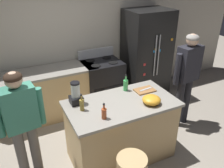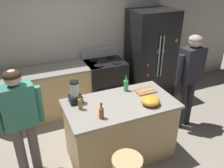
{
  "view_description": "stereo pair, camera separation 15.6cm",
  "coord_description": "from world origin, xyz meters",
  "px_view_note": "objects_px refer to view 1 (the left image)",
  "views": [
    {
      "loc": [
        -1.35,
        -2.45,
        2.65
      ],
      "look_at": [
        0.0,
        0.3,
        1.1
      ],
      "focal_mm": 37.89,
      "sensor_mm": 36.0,
      "label": 1
    },
    {
      "loc": [
        -1.2,
        -2.52,
        2.65
      ],
      "look_at": [
        0.0,
        0.3,
        1.1
      ],
      "focal_mm": 37.89,
      "sensor_mm": 36.0,
      "label": 2
    }
  ],
  "objects_px": {
    "refrigerator": "(146,55)",
    "bar_stool": "(132,168)",
    "kitchen_island": "(121,130)",
    "stove_range": "(102,83)",
    "mixing_bowl": "(151,100)",
    "chef_knife": "(146,89)",
    "blender_appliance": "(76,95)",
    "cutting_board": "(145,90)",
    "person_by_sink_right": "(187,73)",
    "bottle_cooking_sauce": "(104,113)",
    "person_by_island_left": "(21,119)",
    "bottle_vinegar": "(82,104)",
    "bottle_soda": "(126,85)"
  },
  "relations": [
    {
      "from": "person_by_sink_right",
      "to": "kitchen_island",
      "type": "bearing_deg",
      "value": -169.92
    },
    {
      "from": "bar_stool",
      "to": "mixing_bowl",
      "type": "bearing_deg",
      "value": 41.85
    },
    {
      "from": "mixing_bowl",
      "to": "chef_knife",
      "type": "distance_m",
      "value": 0.37
    },
    {
      "from": "refrigerator",
      "to": "cutting_board",
      "type": "distance_m",
      "value": 1.64
    },
    {
      "from": "person_by_island_left",
      "to": "cutting_board",
      "type": "xyz_separation_m",
      "value": [
        1.77,
        -0.04,
        -0.0
      ]
    },
    {
      "from": "kitchen_island",
      "to": "chef_knife",
      "type": "xyz_separation_m",
      "value": [
        0.49,
        0.15,
        0.49
      ]
    },
    {
      "from": "refrigerator",
      "to": "bar_stool",
      "type": "distance_m",
      "value": 2.82
    },
    {
      "from": "bottle_vinegar",
      "to": "chef_knife",
      "type": "distance_m",
      "value": 1.05
    },
    {
      "from": "kitchen_island",
      "to": "person_by_sink_right",
      "type": "distance_m",
      "value": 1.51
    },
    {
      "from": "refrigerator",
      "to": "bottle_vinegar",
      "type": "distance_m",
      "value": 2.43
    },
    {
      "from": "bottle_vinegar",
      "to": "chef_knife",
      "type": "height_order",
      "value": "bottle_vinegar"
    },
    {
      "from": "cutting_board",
      "to": "bottle_soda",
      "type": "bearing_deg",
      "value": 150.98
    },
    {
      "from": "person_by_sink_right",
      "to": "cutting_board",
      "type": "xyz_separation_m",
      "value": [
        -0.91,
        -0.1,
        -0.07
      ]
    },
    {
      "from": "stove_range",
      "to": "person_by_sink_right",
      "type": "height_order",
      "value": "person_by_sink_right"
    },
    {
      "from": "bottle_cooking_sauce",
      "to": "cutting_board",
      "type": "height_order",
      "value": "bottle_cooking_sauce"
    },
    {
      "from": "refrigerator",
      "to": "bottle_cooking_sauce",
      "type": "height_order",
      "value": "refrigerator"
    },
    {
      "from": "person_by_island_left",
      "to": "bottle_vinegar",
      "type": "bearing_deg",
      "value": -9.79
    },
    {
      "from": "kitchen_island",
      "to": "stove_range",
      "type": "height_order",
      "value": "stove_range"
    },
    {
      "from": "bar_stool",
      "to": "blender_appliance",
      "type": "relative_size",
      "value": 2.13
    },
    {
      "from": "bar_stool",
      "to": "cutting_board",
      "type": "height_order",
      "value": "cutting_board"
    },
    {
      "from": "blender_appliance",
      "to": "chef_knife",
      "type": "relative_size",
      "value": 1.45
    },
    {
      "from": "kitchen_island",
      "to": "person_by_island_left",
      "type": "distance_m",
      "value": 1.4
    },
    {
      "from": "blender_appliance",
      "to": "cutting_board",
      "type": "xyz_separation_m",
      "value": [
        1.04,
        -0.11,
        -0.12
      ]
    },
    {
      "from": "bottle_vinegar",
      "to": "bottle_cooking_sauce",
      "type": "relative_size",
      "value": 1.09
    },
    {
      "from": "stove_range",
      "to": "bottle_soda",
      "type": "distance_m",
      "value": 1.37
    },
    {
      "from": "person_by_island_left",
      "to": "mixing_bowl",
      "type": "relative_size",
      "value": 6.23
    },
    {
      "from": "person_by_sink_right",
      "to": "bottle_soda",
      "type": "relative_size",
      "value": 6.6
    },
    {
      "from": "refrigerator",
      "to": "person_by_island_left",
      "type": "xyz_separation_m",
      "value": [
        -2.69,
        -1.31,
        0.02
      ]
    },
    {
      "from": "person_by_sink_right",
      "to": "blender_appliance",
      "type": "height_order",
      "value": "person_by_sink_right"
    },
    {
      "from": "blender_appliance",
      "to": "cutting_board",
      "type": "height_order",
      "value": "blender_appliance"
    },
    {
      "from": "mixing_bowl",
      "to": "cutting_board",
      "type": "relative_size",
      "value": 0.85
    },
    {
      "from": "kitchen_island",
      "to": "cutting_board",
      "type": "relative_size",
      "value": 5.13
    },
    {
      "from": "bottle_cooking_sauce",
      "to": "stove_range",
      "type": "bearing_deg",
      "value": 67.23
    },
    {
      "from": "cutting_board",
      "to": "person_by_sink_right",
      "type": "bearing_deg",
      "value": 6.3
    },
    {
      "from": "kitchen_island",
      "to": "chef_knife",
      "type": "relative_size",
      "value": 6.99
    },
    {
      "from": "stove_range",
      "to": "bottle_vinegar",
      "type": "xyz_separation_m",
      "value": [
        -0.92,
        -1.47,
        0.55
      ]
    },
    {
      "from": "person_by_island_left",
      "to": "person_by_sink_right",
      "type": "distance_m",
      "value": 2.68
    },
    {
      "from": "kitchen_island",
      "to": "refrigerator",
      "type": "distance_m",
      "value": 2.1
    },
    {
      "from": "bottle_vinegar",
      "to": "cutting_board",
      "type": "distance_m",
      "value": 1.03
    },
    {
      "from": "kitchen_island",
      "to": "person_by_island_left",
      "type": "relative_size",
      "value": 0.97
    },
    {
      "from": "bottle_cooking_sauce",
      "to": "cutting_board",
      "type": "bearing_deg",
      "value": 24.42
    },
    {
      "from": "cutting_board",
      "to": "mixing_bowl",
      "type": "bearing_deg",
      "value": -108.9
    },
    {
      "from": "stove_range",
      "to": "mixing_bowl",
      "type": "height_order",
      "value": "stove_range"
    },
    {
      "from": "refrigerator",
      "to": "bottle_soda",
      "type": "relative_size",
      "value": 7.32
    },
    {
      "from": "bottle_soda",
      "to": "chef_knife",
      "type": "distance_m",
      "value": 0.32
    },
    {
      "from": "refrigerator",
      "to": "person_by_island_left",
      "type": "bearing_deg",
      "value": -154.0
    },
    {
      "from": "kitchen_island",
      "to": "mixing_bowl",
      "type": "distance_m",
      "value": 0.67
    },
    {
      "from": "cutting_board",
      "to": "bar_stool",
      "type": "bearing_deg",
      "value": -129.29
    },
    {
      "from": "person_by_sink_right",
      "to": "cutting_board",
      "type": "height_order",
      "value": "person_by_sink_right"
    },
    {
      "from": "mixing_bowl",
      "to": "blender_appliance",
      "type": "bearing_deg",
      "value": 153.49
    }
  ]
}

